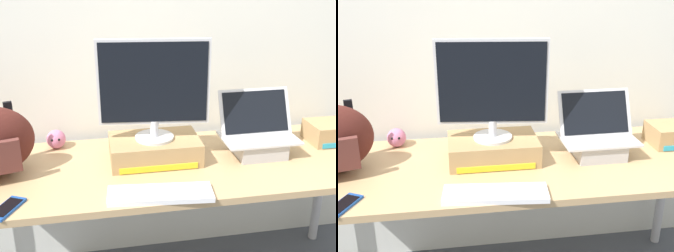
{
  "view_description": "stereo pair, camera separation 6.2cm",
  "coord_description": "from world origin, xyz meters",
  "views": [
    {
      "loc": [
        -0.31,
        -1.67,
        1.57
      ],
      "look_at": [
        0.0,
        0.0,
        0.91
      ],
      "focal_mm": 44.86,
      "sensor_mm": 36.0,
      "label": 1
    },
    {
      "loc": [
        -0.25,
        -1.68,
        1.57
      ],
      "look_at": [
        0.0,
        0.0,
        0.91
      ],
      "focal_mm": 44.86,
      "sensor_mm": 36.0,
      "label": 2
    }
  ],
  "objects": [
    {
      "name": "external_keyboard",
      "position": [
        -0.08,
        -0.27,
        0.74
      ],
      "size": [
        0.42,
        0.17,
        0.02
      ],
      "rotation": [
        0.0,
        0.0,
        -0.1
      ],
      "color": "white",
      "rests_on": "desk"
    },
    {
      "name": "desk",
      "position": [
        0.0,
        0.0,
        0.66
      ],
      "size": [
        2.02,
        0.68,
        0.73
      ],
      "color": "tan",
      "rests_on": "ground"
    },
    {
      "name": "open_laptop",
      "position": [
        0.43,
        0.03,
        0.79
      ],
      "size": [
        0.35,
        0.23,
        0.29
      ],
      "rotation": [
        0.0,
        0.0,
        0.01
      ],
      "color": "#ADADB2",
      "rests_on": "desk"
    },
    {
      "name": "cell_phone",
      "position": [
        -0.65,
        -0.27,
        0.73
      ],
      "size": [
        0.13,
        0.17,
        0.01
      ],
      "rotation": [
        0.0,
        0.0,
        -0.47
      ],
      "color": "#19479E",
      "rests_on": "desk"
    },
    {
      "name": "desktop_monitor",
      "position": [
        -0.05,
        0.05,
        1.07
      ],
      "size": [
        0.48,
        0.17,
        0.45
      ],
      "rotation": [
        0.0,
        0.0,
        -0.11
      ],
      "color": "silver",
      "rests_on": "toner_box_yellow"
    },
    {
      "name": "toner_box_yellow",
      "position": [
        -0.05,
        0.05,
        0.78
      ],
      "size": [
        0.4,
        0.26,
        0.1
      ],
      "color": "#A88456",
      "rests_on": "desk"
    },
    {
      "name": "back_wall",
      "position": [
        0.0,
        0.44,
        1.3
      ],
      "size": [
        7.0,
        0.1,
        2.6
      ],
      "primitive_type": "cube",
      "color": "silver",
      "rests_on": "ground"
    },
    {
      "name": "plush_toy",
      "position": [
        -0.5,
        0.27,
        0.77
      ],
      "size": [
        0.09,
        0.09,
        0.09
      ],
      "color": "#CC7099",
      "rests_on": "desk"
    }
  ]
}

